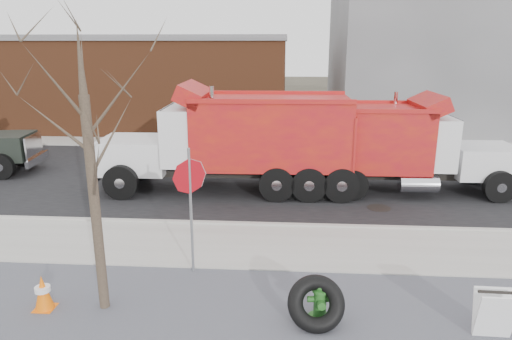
# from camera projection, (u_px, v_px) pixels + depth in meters

# --- Properties ---
(ground) EXTENTS (120.00, 120.00, 0.00)m
(ground) POSITION_uv_depth(u_px,v_px,m) (277.00, 252.00, 10.91)
(ground) COLOR #383328
(ground) RESTS_ON ground
(sidewalk) EXTENTS (60.00, 2.50, 0.06)m
(sidewalk) POSITION_uv_depth(u_px,v_px,m) (278.00, 247.00, 11.14)
(sidewalk) COLOR #9E9B93
(sidewalk) RESTS_ON ground
(curb) EXTENTS (60.00, 0.15, 0.11)m
(curb) POSITION_uv_depth(u_px,v_px,m) (279.00, 225.00, 12.38)
(curb) COLOR #9E9B93
(curb) RESTS_ON ground
(road) EXTENTS (60.00, 9.40, 0.02)m
(road) POSITION_uv_depth(u_px,v_px,m) (281.00, 177.00, 16.96)
(road) COLOR black
(road) RESTS_ON ground
(far_sidewalk) EXTENTS (60.00, 2.00, 0.06)m
(far_sidewalk) POSITION_uv_depth(u_px,v_px,m) (283.00, 144.00, 22.43)
(far_sidewalk) COLOR #9E9B93
(far_sidewalk) RESTS_ON ground
(building_grey) EXTENTS (12.00, 10.00, 8.00)m
(building_grey) POSITION_uv_depth(u_px,v_px,m) (440.00, 58.00, 26.54)
(building_grey) COLOR gray
(building_grey) RESTS_ON ground
(building_brick) EXTENTS (20.20, 8.20, 5.30)m
(building_brick) POSITION_uv_depth(u_px,v_px,m) (117.00, 81.00, 27.19)
(building_brick) COLOR brown
(building_brick) RESTS_ON ground
(bare_tree) EXTENTS (3.20, 3.20, 5.20)m
(bare_tree) POSITION_uv_depth(u_px,v_px,m) (88.00, 137.00, 7.73)
(bare_tree) COLOR #382D23
(bare_tree) RESTS_ON ground
(fire_hydrant) EXTENTS (0.47, 0.45, 0.83)m
(fire_hydrant) POSITION_uv_depth(u_px,v_px,m) (320.00, 301.00, 8.14)
(fire_hydrant) COLOR #33732B
(fire_hydrant) RESTS_ON ground
(truck_tire) EXTENTS (1.01, 0.82, 0.98)m
(truck_tire) POSITION_uv_depth(u_px,v_px,m) (316.00, 303.00, 7.95)
(truck_tire) COLOR black
(truck_tire) RESTS_ON ground
(stop_sign) EXTENTS (0.61, 0.49, 2.78)m
(stop_sign) POSITION_uv_depth(u_px,v_px,m) (190.00, 190.00, 9.46)
(stop_sign) COLOR gray
(stop_sign) RESTS_ON ground
(sandwich_board) EXTENTS (0.62, 0.40, 0.85)m
(sandwich_board) POSITION_uv_depth(u_px,v_px,m) (494.00, 314.00, 7.62)
(sandwich_board) COLOR white
(sandwich_board) RESTS_ON ground
(traffic_cone_near) EXTENTS (0.36, 0.36, 0.70)m
(traffic_cone_near) POSITION_uv_depth(u_px,v_px,m) (43.00, 293.00, 8.46)
(traffic_cone_near) COLOR #FF6B08
(traffic_cone_near) RESTS_ON ground
(dump_truck_red_a) EXTENTS (8.01, 2.36, 3.23)m
(dump_truck_red_a) POSITION_uv_depth(u_px,v_px,m) (385.00, 144.00, 14.96)
(dump_truck_red_a) COLOR black
(dump_truck_red_a) RESTS_ON ground
(dump_truck_red_b) EXTENTS (8.47, 2.64, 3.57)m
(dump_truck_red_b) POSITION_uv_depth(u_px,v_px,m) (238.00, 138.00, 15.00)
(dump_truck_red_b) COLOR black
(dump_truck_red_b) RESTS_ON ground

